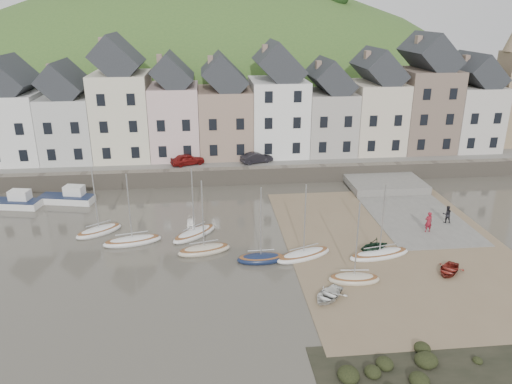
{
  "coord_description": "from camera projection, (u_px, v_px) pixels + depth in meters",
  "views": [
    {
      "loc": [
        -4.29,
        -35.08,
        18.32
      ],
      "look_at": [
        0.0,
        6.0,
        3.0
      ],
      "focal_mm": 34.6,
      "sensor_mm": 36.0,
      "label": 1
    }
  ],
  "objects": [
    {
      "name": "sailboat_5",
      "position": [
        261.0,
        258.0,
        38.1
      ],
      "size": [
        3.76,
        1.58,
        6.32
      ],
      "color": "#131E3C",
      "rests_on": "ground"
    },
    {
      "name": "sailboat_4",
      "position": [
        304.0,
        255.0,
        38.64
      ],
      "size": [
        5.01,
        3.14,
        6.32
      ],
      "color": "white",
      "rests_on": "ground"
    },
    {
      "name": "slipway",
      "position": [
        406.0,
        207.0,
        48.4
      ],
      "size": [
        8.0,
        18.0,
        0.12
      ],
      "primitive_type": "cube",
      "color": "slate",
      "rests_on": "ground"
    },
    {
      "name": "ground",
      "position": [
        264.0,
        253.0,
        39.5
      ],
      "size": [
        160.0,
        160.0,
        0.0
      ],
      "primitive_type": "plane",
      "color": "#4B453B",
      "rests_on": "ground"
    },
    {
      "name": "sailboat_3",
      "position": [
        194.0,
        234.0,
        42.29
      ],
      "size": [
        4.41,
        4.22,
        6.32
      ],
      "color": "white",
      "rests_on": "ground"
    },
    {
      "name": "townhouse_terrace",
      "position": [
        255.0,
        106.0,
        59.51
      ],
      "size": [
        61.05,
        8.0,
        13.93
      ],
      "color": "white",
      "rests_on": "quay_land"
    },
    {
      "name": "quay_street",
      "position": [
        243.0,
        161.0,
        58.08
      ],
      "size": [
        70.0,
        7.0,
        0.1
      ],
      "primitive_type": "cube",
      "color": "slate",
      "rests_on": "quay_land"
    },
    {
      "name": "quay_land",
      "position": [
        237.0,
        143.0,
        69.08
      ],
      "size": [
        90.0,
        30.0,
        1.5
      ],
      "primitive_type": "cube",
      "color": "#385E25",
      "rests_on": "ground"
    },
    {
      "name": "seawall",
      "position": [
        246.0,
        176.0,
        55.04
      ],
      "size": [
        70.0,
        1.2,
        1.8
      ],
      "primitive_type": "cube",
      "color": "slate",
      "rests_on": "ground"
    },
    {
      "name": "sailboat_6",
      "position": [
        379.0,
        254.0,
        38.75
      ],
      "size": [
        5.35,
        2.49,
        6.32
      ],
      "color": "white",
      "rests_on": "ground"
    },
    {
      "name": "shore_rocks",
      "position": [
        419.0,
        371.0,
        26.38
      ],
      "size": [
        14.0,
        6.0,
        0.77
      ],
      "color": "black",
      "rests_on": "ground"
    },
    {
      "name": "person_red",
      "position": [
        428.0,
        222.0,
        42.69
      ],
      "size": [
        0.71,
        0.5,
        1.85
      ],
      "primitive_type": "imported",
      "rotation": [
        0.0,
        0.0,
        3.23
      ],
      "color": "maroon",
      "rests_on": "slipway"
    },
    {
      "name": "motorboat_0",
      "position": [
        14.0,
        202.0,
        48.45
      ],
      "size": [
        5.68,
        2.74,
        1.7
      ],
      "color": "white",
      "rests_on": "ground"
    },
    {
      "name": "sailboat_2",
      "position": [
        204.0,
        250.0,
        39.48
      ],
      "size": [
        4.52,
        2.45,
        6.32
      ],
      "color": "beige",
      "rests_on": "ground"
    },
    {
      "name": "hillside",
      "position": [
        205.0,
        198.0,
        101.22
      ],
      "size": [
        134.4,
        84.0,
        84.0
      ],
      "color": "#385E25",
      "rests_on": "ground"
    },
    {
      "name": "sailboat_0",
      "position": [
        99.0,
        231.0,
        42.82
      ],
      "size": [
        4.25,
        3.64,
        6.32
      ],
      "color": "white",
      "rests_on": "ground"
    },
    {
      "name": "sailboat_7",
      "position": [
        354.0,
        278.0,
        35.22
      ],
      "size": [
        3.81,
        1.82,
        6.32
      ],
      "color": "beige",
      "rests_on": "ground"
    },
    {
      "name": "beach",
      "position": [
        396.0,
        246.0,
        40.56
      ],
      "size": [
        18.0,
        26.0,
        0.06
      ],
      "primitive_type": "cube",
      "color": "#79644A",
      "rests_on": "ground"
    },
    {
      "name": "car_left",
      "position": [
        187.0,
        159.0,
        56.27
      ],
      "size": [
        4.14,
        2.75,
        1.31
      ],
      "primitive_type": "imported",
      "rotation": [
        0.0,
        0.0,
        1.91
      ],
      "color": "maroon",
      "rests_on": "quay_street"
    },
    {
      "name": "rowboat_green",
      "position": [
        374.0,
        246.0,
        39.06
      ],
      "size": [
        3.09,
        2.86,
        1.34
      ],
      "primitive_type": "imported",
      "rotation": [
        0.0,
        0.0,
        -1.27
      ],
      "color": "black",
      "rests_on": "beach"
    },
    {
      "name": "sailboat_1",
      "position": [
        132.0,
        241.0,
        40.99
      ],
      "size": [
        5.04,
        2.54,
        6.32
      ],
      "color": "white",
      "rests_on": "ground"
    },
    {
      "name": "rowboat_white",
      "position": [
        328.0,
        295.0,
        33.03
      ],
      "size": [
        3.35,
        3.37,
        0.57
      ],
      "primitive_type": "imported",
      "rotation": [
        0.0,
        0.0,
        -0.77
      ],
      "color": "white",
      "rests_on": "beach"
    },
    {
      "name": "person_dark",
      "position": [
        447.0,
        214.0,
        44.58
      ],
      "size": [
        0.87,
        0.73,
        1.63
      ],
      "primitive_type": "imported",
      "rotation": [
        0.0,
        0.0,
        2.99
      ],
      "color": "black",
      "rests_on": "slipway"
    },
    {
      "name": "car_right",
      "position": [
        257.0,
        158.0,
        57.06
      ],
      "size": [
        3.96,
        2.5,
        1.23
      ],
      "primitive_type": "imported",
      "rotation": [
        0.0,
        0.0,
        1.92
      ],
      "color": "black",
      "rests_on": "quay_street"
    },
    {
      "name": "rowboat_red",
      "position": [
        449.0,
        270.0,
        36.28
      ],
      "size": [
        3.12,
        3.19,
        0.54
      ],
      "primitive_type": "imported",
      "rotation": [
        0.0,
        0.0,
        -0.73
      ],
      "color": "maroon",
      "rests_on": "beach"
    },
    {
      "name": "motorboat_2",
      "position": [
        69.0,
        197.0,
        49.64
      ],
      "size": [
        5.67,
        2.87,
        1.7
      ],
      "color": "white",
      "rests_on": "ground"
    }
  ]
}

